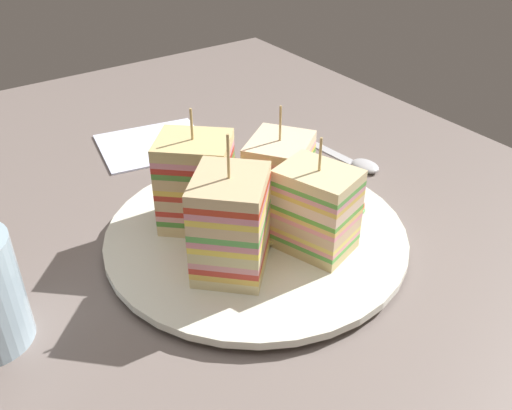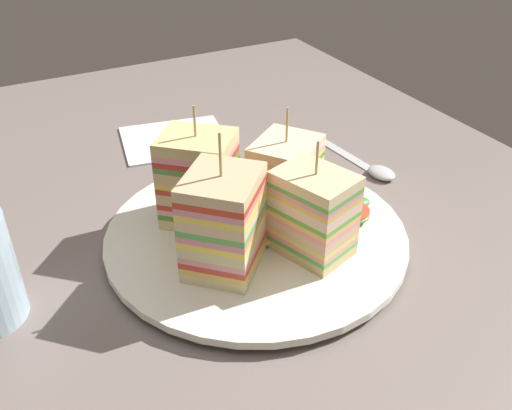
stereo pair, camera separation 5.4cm
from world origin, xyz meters
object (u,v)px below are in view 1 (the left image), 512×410
(sandwich_wedge_1, at_px, (279,172))
(sandwich_wedge_2, at_px, (196,183))
(chip_pile, at_px, (268,213))
(plate, at_px, (256,235))
(spoon, at_px, (354,161))
(sandwich_wedge_0, at_px, (316,210))
(sandwich_wedge_3, at_px, (230,225))
(napkin, at_px, (153,143))

(sandwich_wedge_1, bearing_deg, sandwich_wedge_2, -44.52)
(chip_pile, bearing_deg, plate, -88.85)
(sandwich_wedge_2, relative_size, spoon, 0.86)
(sandwich_wedge_1, height_order, spoon, sandwich_wedge_1)
(plate, distance_m, sandwich_wedge_0, 0.07)
(sandwich_wedge_3, bearing_deg, chip_pile, -18.66)
(sandwich_wedge_0, xyz_separation_m, spoon, (-0.11, 0.16, -0.05))
(sandwich_wedge_1, distance_m, sandwich_wedge_2, 0.09)
(chip_pile, xyz_separation_m, spoon, (-0.06, 0.17, -0.02))
(sandwich_wedge_2, distance_m, napkin, 0.22)
(sandwich_wedge_1, relative_size, chip_pile, 1.29)
(sandwich_wedge_0, height_order, sandwich_wedge_1, sandwich_wedge_0)
(plate, bearing_deg, sandwich_wedge_0, 31.21)
(sandwich_wedge_2, xyz_separation_m, sandwich_wedge_3, (0.08, -0.01, 0.00))
(sandwich_wedge_2, distance_m, chip_pile, 0.08)
(sandwich_wedge_3, bearing_deg, spoon, -24.26)
(napkin, bearing_deg, sandwich_wedge_0, 3.88)
(chip_pile, bearing_deg, spoon, 109.53)
(sandwich_wedge_2, xyz_separation_m, chip_pile, (0.04, 0.05, -0.03))
(sandwich_wedge_2, relative_size, napkin, 0.92)
(sandwich_wedge_1, height_order, sandwich_wedge_3, sandwich_wedge_3)
(plate, bearing_deg, sandwich_wedge_2, -139.40)
(plate, height_order, sandwich_wedge_0, sandwich_wedge_0)
(plate, bearing_deg, spoon, 108.19)
(plate, xyz_separation_m, sandwich_wedge_2, (-0.04, -0.04, 0.05))
(plate, bearing_deg, sandwich_wedge_1, 121.81)
(sandwich_wedge_2, bearing_deg, sandwich_wedge_1, 32.95)
(sandwich_wedge_3, height_order, chip_pile, sandwich_wedge_3)
(sandwich_wedge_0, distance_m, sandwich_wedge_1, 0.08)
(sandwich_wedge_0, height_order, napkin, sandwich_wedge_0)
(sandwich_wedge_1, height_order, chip_pile, sandwich_wedge_1)
(sandwich_wedge_3, distance_m, spoon, 0.26)
(sandwich_wedge_3, bearing_deg, sandwich_wedge_0, -58.52)
(plate, relative_size, napkin, 2.20)
(sandwich_wedge_1, xyz_separation_m, sandwich_wedge_2, (-0.01, -0.09, 0.01))
(sandwich_wedge_1, height_order, sandwich_wedge_2, sandwich_wedge_2)
(sandwich_wedge_0, relative_size, sandwich_wedge_1, 1.05)
(sandwich_wedge_0, xyz_separation_m, sandwich_wedge_1, (-0.08, 0.02, -0.01))
(plate, relative_size, chip_pile, 3.52)
(sandwich_wedge_3, bearing_deg, sandwich_wedge_2, 36.11)
(sandwich_wedge_0, height_order, chip_pile, sandwich_wedge_0)
(plate, height_order, chip_pile, chip_pile)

